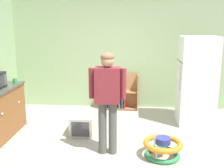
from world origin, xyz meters
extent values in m
plane|color=#A6A495|center=(0.00, 0.00, 0.00)|extent=(12.00, 12.00, 0.00)
cube|color=#96B280|center=(0.00, 2.33, 1.35)|extent=(5.20, 0.06, 2.70)
sphere|color=silver|center=(-1.89, 0.00, 0.56)|extent=(0.04, 0.04, 0.04)
sphere|color=silver|center=(-1.89, 0.67, 0.56)|extent=(0.04, 0.04, 0.04)
cube|color=white|center=(1.55, 1.32, 0.89)|extent=(0.70, 0.68, 1.78)
cylinder|color=silver|center=(1.18, 1.15, 0.98)|extent=(0.02, 0.02, 0.50)
cube|color=#333333|center=(1.20, 1.32, 1.28)|extent=(0.01, 0.67, 0.01)
cube|color=#B17647|center=(-0.39, 2.11, 0.42)|extent=(0.02, 0.28, 0.85)
cube|color=#B17647|center=(0.39, 2.11, 0.42)|extent=(0.02, 0.28, 0.85)
cube|color=#B07A4E|center=(0.00, 2.24, 0.42)|extent=(0.80, 0.02, 0.85)
cube|color=#B17647|center=(0.00, 2.11, 0.03)|extent=(0.76, 0.24, 0.02)
cube|color=#B17647|center=(0.00, 2.11, 0.43)|extent=(0.76, 0.24, 0.02)
cube|color=#34823D|center=(-0.35, 2.08, 0.14)|extent=(0.03, 0.17, 0.21)
cube|color=orange|center=(-0.35, 2.08, 0.55)|extent=(0.03, 0.17, 0.21)
cube|color=#285499|center=(-0.29, 2.08, 0.12)|extent=(0.02, 0.17, 0.17)
cube|color=#464438|center=(-0.28, 2.08, 0.55)|extent=(0.02, 0.17, 0.21)
cube|color=gold|center=(-0.25, 2.08, 0.14)|extent=(0.03, 0.17, 0.20)
cube|color=silver|center=(-0.23, 2.08, 0.53)|extent=(0.02, 0.17, 0.16)
cube|color=#2659A3|center=(-0.21, 2.08, 0.14)|extent=(0.03, 0.17, 0.20)
cube|color=green|center=(-0.17, 2.08, 0.55)|extent=(0.03, 0.17, 0.21)
cube|color=brown|center=(-0.13, 2.08, 0.12)|extent=(0.03, 0.17, 0.16)
cube|color=gold|center=(-0.14, 2.08, 0.56)|extent=(0.02, 0.17, 0.22)
cube|color=#358F4D|center=(-0.03, 2.08, 0.14)|extent=(0.03, 0.17, 0.20)
cube|color=#284FA1|center=(-0.10, 2.08, 0.55)|extent=(0.02, 0.17, 0.21)
cube|color=#2B5195|center=(0.03, 2.08, 0.17)|extent=(0.03, 0.17, 0.26)
cube|color=#308D41|center=(0.01, 2.08, 0.55)|extent=(0.02, 0.17, 0.21)
cube|color=red|center=(0.09, 2.08, 0.17)|extent=(0.03, 0.17, 0.26)
cube|color=#338B3D|center=(0.03, 2.08, 0.57)|extent=(0.03, 0.17, 0.24)
cylinder|color=#51524E|center=(-0.20, -0.14, 0.42)|extent=(0.13, 0.13, 0.83)
cylinder|color=#51524E|center=(-0.04, -0.14, 0.42)|extent=(0.13, 0.13, 0.83)
cube|color=maroon|center=(-0.12, -0.14, 1.11)|extent=(0.38, 0.22, 0.55)
cylinder|color=maroon|center=(-0.36, -0.14, 1.14)|extent=(0.09, 0.09, 0.47)
cylinder|color=maroon|center=(0.12, -0.14, 1.14)|extent=(0.09, 0.09, 0.47)
sphere|color=tan|center=(-0.12, -0.14, 1.48)|extent=(0.20, 0.20, 0.20)
ellipsoid|color=brown|center=(-0.12, -0.14, 1.54)|extent=(0.21, 0.21, 0.13)
torus|color=#2B884D|center=(0.74, -0.22, 0.04)|extent=(0.54, 0.54, 0.07)
torus|color=orange|center=(0.74, -0.22, 0.22)|extent=(0.60, 0.60, 0.08)
cylinder|color=#303A8E|center=(0.74, -0.22, 0.27)|extent=(0.23, 0.23, 0.10)
cylinder|color=silver|center=(0.96, -0.22, 0.13)|extent=(0.02, 0.02, 0.18)
cylinder|color=silver|center=(0.63, -0.03, 0.13)|extent=(0.02, 0.02, 0.18)
cylinder|color=silver|center=(0.63, -0.41, 0.13)|extent=(0.02, 0.02, 0.18)
cube|color=beige|center=(-0.65, 0.62, 0.18)|extent=(0.42, 0.54, 0.36)
cube|color=#424247|center=(-0.65, 0.35, 0.18)|extent=(0.32, 0.01, 0.27)
cube|color=#515156|center=(-2.01, 0.46, 1.04)|extent=(0.01, 0.10, 0.20)
ellipsoid|color=gold|center=(-2.18, 0.73, 0.93)|extent=(0.11, 0.15, 0.04)
ellipsoid|color=yellow|center=(-2.16, 0.73, 0.93)|extent=(0.07, 0.16, 0.04)
ellipsoid|color=yellow|center=(-2.15, 0.73, 0.93)|extent=(0.07, 0.16, 0.04)
ellipsoid|color=yellow|center=(-2.14, 0.73, 0.93)|extent=(0.11, 0.15, 0.04)
cylinder|color=green|center=(-1.98, 0.77, 0.95)|extent=(0.08, 0.08, 0.09)
camera|label=1|loc=(0.24, -4.07, 2.03)|focal=43.05mm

